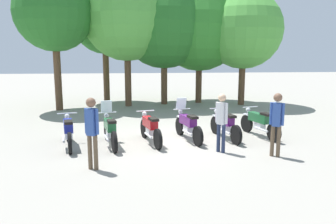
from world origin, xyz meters
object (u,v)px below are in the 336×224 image
motorcycle_4 (225,124)px  tree_4 (200,27)px  person_1 (92,127)px  tree_0 (54,12)px  motorcycle_3 (188,125)px  tree_3 (164,24)px  motorcycle_2 (150,128)px  person_0 (277,119)px  tree_2 (127,16)px  motorcycle_1 (110,130)px  motorcycle_5 (259,123)px  person_2 (222,118)px  tree_1 (105,22)px  motorcycle_0 (68,131)px  tree_5 (244,30)px

motorcycle_4 → tree_4: 9.43m
person_1 → tree_0: bearing=45.0°
motorcycle_3 → tree_3: (-0.06, 8.20, 4.02)m
motorcycle_2 → person_0: (3.45, -1.80, 0.57)m
tree_0 → tree_2: (3.54, 1.04, -0.05)m
person_0 → tree_3: bearing=47.6°
motorcycle_1 → tree_0: tree_0 is taller
tree_0 → motorcycle_5: bearing=-38.1°
tree_3 → tree_2: bearing=-166.3°
person_1 → tree_0: tree_0 is taller
person_1 → person_2: bearing=-44.5°
tree_1 → tree_3: (3.37, -1.04, -0.17)m
person_2 → motorcycle_4: bearing=-151.6°
motorcycle_3 → tree_4: bearing=-27.0°
motorcycle_0 → person_2: person_2 is taller
tree_3 → tree_5: tree_3 is taller
motorcycle_1 → tree_2: bearing=-15.9°
tree_2 → tree_4: 4.27m
motorcycle_0 → tree_5: bearing=-58.7°
tree_4 → motorcycle_1: bearing=-117.0°
motorcycle_2 → tree_3: (1.22, 8.46, 4.03)m
motorcycle_2 → motorcycle_5: (3.84, 0.47, 0.00)m
tree_0 → motorcycle_1: bearing=-66.4°
motorcycle_1 → person_2: 3.52m
motorcycle_3 → motorcycle_5: bearing=-99.1°
motorcycle_3 → person_2: person_2 is taller
motorcycle_3 → tree_0: (-5.66, 6.67, 4.40)m
motorcycle_1 → tree_4: bearing=-39.8°
motorcycle_5 → tree_3: 9.33m
person_2 → tree_1: tree_1 is taller
motorcycle_5 → tree_0: 11.35m
tree_4 → tree_5: tree_4 is taller
tree_3 → tree_5: size_ratio=1.11×
person_2 → tree_2: bearing=-115.1°
motorcycle_0 → motorcycle_5: same height
motorcycle_1 → motorcycle_2: size_ratio=1.00×
motorcycle_4 → tree_0: (-6.95, 6.63, 4.41)m
tree_1 → tree_2: bearing=-49.7°
motorcycle_2 → tree_0: 9.31m
person_2 → tree_3: bearing=-127.7°
motorcycle_0 → person_1: 2.48m
tree_0 → tree_5: tree_0 is taller
motorcycle_3 → tree_3: 9.13m
tree_2 → tree_5: tree_2 is taller
motorcycle_4 → motorcycle_5: same height
motorcycle_2 → tree_0: tree_0 is taller
motorcycle_4 → motorcycle_5: 1.29m
motorcycle_1 → tree_0: size_ratio=0.31×
motorcycle_0 → person_2: bearing=-116.0°
motorcycle_0 → tree_3: 10.26m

